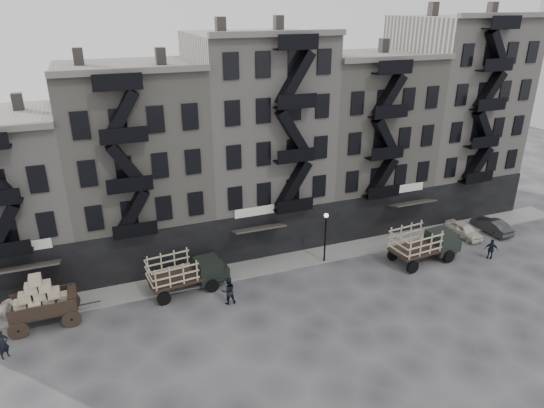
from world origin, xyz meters
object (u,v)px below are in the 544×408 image
object	(u,v)px
stake_truck_west	(186,270)
stake_truck_east	(425,241)
car_east	(464,230)
policeman	(491,249)
pedestrian_west	(3,345)
wagon	(40,296)
pedestrian_mid	(228,291)
car_far	(492,226)

from	to	relation	value
stake_truck_west	stake_truck_east	distance (m)	18.69
car_east	policeman	xyz separation A→B (m)	(-0.81, -4.01, 0.23)
stake_truck_east	pedestrian_west	size ratio (longest dim) A/B	3.38
pedestrian_west	policeman	bearing A→B (deg)	-35.90
stake_truck_east	stake_truck_west	bearing A→B (deg)	166.51
wagon	car_east	world-z (taller)	wagon
wagon	pedestrian_mid	world-z (taller)	wagon
wagon	stake_truck_east	size ratio (longest dim) A/B	0.70
pedestrian_mid	policeman	xyz separation A→B (m)	(21.45, -1.62, -0.14)
stake_truck_west	pedestrian_west	distance (m)	11.88
car_east	policeman	distance (m)	4.09
car_far	pedestrian_mid	size ratio (longest dim) A/B	1.97
wagon	pedestrian_west	distance (m)	3.54
stake_truck_east	pedestrian_mid	bearing A→B (deg)	174.82
pedestrian_west	stake_truck_east	bearing A→B (deg)	-32.93
policeman	stake_truck_east	bearing A→B (deg)	23.92
stake_truck_west	car_far	distance (m)	27.53
wagon	stake_truck_east	world-z (taller)	wagon
car_east	stake_truck_east	bearing A→B (deg)	-163.16
stake_truck_west	car_east	size ratio (longest dim) A/B	1.58
car_far	car_east	bearing A→B (deg)	-6.46
wagon	stake_truck_west	distance (m)	9.42
wagon	car_east	bearing A→B (deg)	-0.56
pedestrian_mid	stake_truck_west	bearing A→B (deg)	-46.39
car_east	pedestrian_west	bearing A→B (deg)	-179.19
stake_truck_west	car_east	xyz separation A→B (m)	(24.59, -0.30, -0.99)
stake_truck_east	car_east	distance (m)	6.59
pedestrian_west	car_east	bearing A→B (deg)	-29.50
pedestrian_west	pedestrian_mid	world-z (taller)	pedestrian_mid
car_far	policeman	distance (m)	5.31
stake_truck_west	policeman	size ratio (longest dim) A/B	3.42
stake_truck_east	pedestrian_mid	size ratio (longest dim) A/B	3.11
car_east	car_far	distance (m)	2.93
car_far	stake_truck_east	bearing A→B (deg)	10.98
stake_truck_east	car_east	size ratio (longest dim) A/B	1.68
stake_truck_west	car_far	bearing A→B (deg)	-7.08
car_east	pedestrian_west	size ratio (longest dim) A/B	2.01
stake_truck_east	policeman	distance (m)	5.60
stake_truck_west	car_far	size ratio (longest dim) A/B	1.49
pedestrian_mid	pedestrian_west	bearing A→B (deg)	5.13
pedestrian_west	pedestrian_mid	size ratio (longest dim) A/B	0.92
car_far	policeman	xyz separation A→B (m)	(-3.73, -3.78, 0.21)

